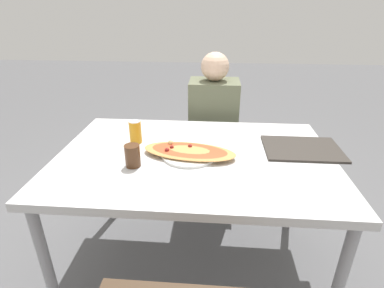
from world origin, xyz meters
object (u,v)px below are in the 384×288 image
object	(u,v)px
dining_table	(195,166)
pizza_main	(189,152)
person_seated	(213,121)
soda_can	(135,132)
chair_far_seated	(213,137)
drink_glass	(133,156)

from	to	relation	value
dining_table	pizza_main	size ratio (longest dim) A/B	2.81
person_seated	soda_can	bearing A→B (deg)	53.40
chair_far_seated	drink_glass	bearing A→B (deg)	68.73
chair_far_seated	person_seated	xyz separation A→B (m)	(-0.00, -0.12, 0.18)
chair_far_seated	soda_can	bearing A→B (deg)	58.45
dining_table	person_seated	bearing A→B (deg)	82.76
dining_table	person_seated	world-z (taller)	person_seated
chair_far_seated	pizza_main	bearing A→B (deg)	82.02
person_seated	dining_table	bearing A→B (deg)	82.76
dining_table	chair_far_seated	bearing A→B (deg)	83.81
dining_table	soda_can	xyz separation A→B (m)	(-0.33, 0.12, 0.13)
drink_glass	soda_can	bearing A→B (deg)	101.27
chair_far_seated	drink_glass	world-z (taller)	chair_far_seated
chair_far_seated	person_seated	distance (m)	0.21
pizza_main	drink_glass	size ratio (longest dim) A/B	4.64
pizza_main	dining_table	bearing A→B (deg)	24.78
pizza_main	drink_glass	world-z (taller)	drink_glass
person_seated	pizza_main	distance (m)	0.72
drink_glass	person_seated	bearing A→B (deg)	66.01
soda_can	dining_table	bearing A→B (deg)	-19.95
dining_table	drink_glass	xyz separation A→B (m)	(-0.28, -0.14, 0.12)
dining_table	pizza_main	xyz separation A→B (m)	(-0.03, -0.01, 0.09)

